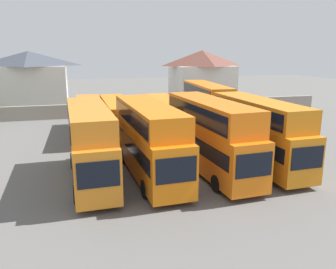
{
  "coord_description": "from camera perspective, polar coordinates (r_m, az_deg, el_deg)",
  "views": [
    {
      "loc": [
        -6.63,
        -22.12,
        8.46
      ],
      "look_at": [
        0.0,
        3.0,
        2.13
      ],
      "focal_mm": 36.81,
      "sensor_mm": 36.0,
      "label": 1
    }
  ],
  "objects": [
    {
      "name": "bus_4",
      "position": [
        26.31,
        14.71,
        0.85
      ],
      "size": [
        2.96,
        10.96,
        4.99
      ],
      "rotation": [
        0.0,
        0.0,
        -1.53
      ],
      "color": "orange",
      "rests_on": "ground"
    },
    {
      "name": "bus_5",
      "position": [
        36.15,
        -12.87,
        3.03
      ],
      "size": [
        2.75,
        12.08,
        3.47
      ],
      "rotation": [
        0.0,
        0.0,
        -1.58
      ],
      "color": "orange",
      "rests_on": "ground"
    },
    {
      "name": "bus_6",
      "position": [
        36.29,
        -8.45,
        3.26
      ],
      "size": [
        2.73,
        11.29,
        3.47
      ],
      "rotation": [
        0.0,
        0.0,
        -1.55
      ],
      "color": "orange",
      "rests_on": "ground"
    },
    {
      "name": "house_terrace_left",
      "position": [
        53.27,
        -21.83,
        8.25
      ],
      "size": [
        10.42,
        7.56,
        8.43
      ],
      "color": "silver",
      "rests_on": "ground"
    },
    {
      "name": "bus_3",
      "position": [
        24.27,
        7.11,
        0.33
      ],
      "size": [
        3.33,
        11.12,
        5.14
      ],
      "rotation": [
        0.0,
        0.0,
        -1.5
      ],
      "color": "orange",
      "rests_on": "ground"
    },
    {
      "name": "ground",
      "position": [
        41.54,
        -5.29,
        1.89
      ],
      "size": [
        140.0,
        140.0,
        0.0
      ],
      "primitive_type": "plane",
      "color": "#605E5B"
    },
    {
      "name": "bus_8",
      "position": [
        38.34,
        6.45,
        5.09
      ],
      "size": [
        3.26,
        11.75,
        4.93
      ],
      "rotation": [
        0.0,
        0.0,
        -1.63
      ],
      "color": "orange",
      "rests_on": "ground"
    },
    {
      "name": "bus_2",
      "position": [
        23.36,
        -3.16,
        -0.32
      ],
      "size": [
        3.17,
        11.31,
        4.99
      ],
      "rotation": [
        0.0,
        0.0,
        -1.52
      ],
      "color": "orange",
      "rests_on": "ground"
    },
    {
      "name": "depot_boundary_wall",
      "position": [
        46.35,
        -6.38,
        4.23
      ],
      "size": [
        56.0,
        0.5,
        1.8
      ],
      "primitive_type": "cube",
      "color": "gray",
      "rests_on": "ground"
    },
    {
      "name": "house_terrace_centre",
      "position": [
        57.78,
        5.61,
        9.57
      ],
      "size": [
        9.83,
        8.24,
        8.56
      ],
      "color": "silver",
      "rests_on": "ground"
    },
    {
      "name": "bus_1",
      "position": [
        22.92,
        -12.8,
        -0.96
      ],
      "size": [
        2.87,
        10.47,
        4.97
      ],
      "rotation": [
        0.0,
        0.0,
        -1.54
      ],
      "color": "orange",
      "rests_on": "ground"
    },
    {
      "name": "bus_7",
      "position": [
        37.2,
        0.0,
        3.6
      ],
      "size": [
        2.63,
        11.32,
        3.39
      ],
      "rotation": [
        0.0,
        0.0,
        -1.57
      ],
      "color": "orange",
      "rests_on": "ground"
    }
  ]
}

